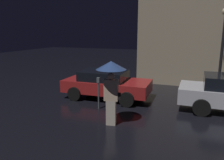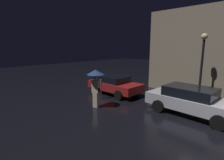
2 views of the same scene
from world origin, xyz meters
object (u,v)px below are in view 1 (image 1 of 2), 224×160
Objects in this scene: parked_car_red at (106,83)px; parking_meter at (99,90)px; pedestrian_with_umbrella at (111,77)px; street_lamp_near at (223,38)px.

parking_meter is at bearing -80.87° from parked_car_red.
parking_meter is (-1.03, 1.29, -0.84)m from pedestrian_with_umbrella.
street_lamp_near is at bearing 25.03° from parked_car_red.
street_lamp_near is (5.07, 2.48, 2.09)m from parked_car_red.
parked_car_red is 1.86× the size of pedestrian_with_umbrella.
pedestrian_with_umbrella is at bearing -125.30° from street_lamp_near.
street_lamp_near is (4.79, 4.02, 1.98)m from parking_meter.
parked_car_red is at bearing 104.42° from pedestrian_with_umbrella.
parked_car_red is 0.96× the size of street_lamp_near.
parked_car_red is 3.26m from pedestrian_with_umbrella.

